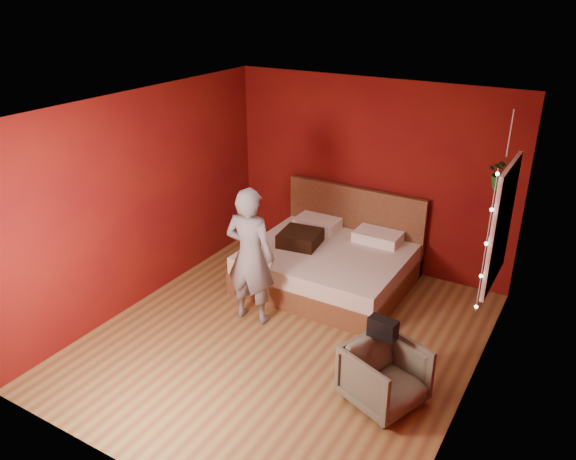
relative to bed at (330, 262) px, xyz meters
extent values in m
plane|color=olive|center=(0.15, -1.43, -0.29)|extent=(4.50, 4.50, 0.00)
cube|color=maroon|center=(0.15, 0.83, 1.01)|extent=(4.00, 0.02, 2.60)
cube|color=maroon|center=(0.15, -3.69, 1.01)|extent=(4.00, 0.02, 2.60)
cube|color=maroon|center=(-1.86, -1.43, 1.01)|extent=(0.02, 4.50, 2.60)
cube|color=maroon|center=(2.16, -1.43, 1.01)|extent=(0.02, 4.50, 2.60)
cube|color=silver|center=(0.15, -1.43, 2.32)|extent=(4.00, 4.50, 0.02)
cube|color=white|center=(2.12, -0.53, 1.21)|extent=(0.04, 0.97, 1.27)
cube|color=black|center=(2.10, -0.53, 1.21)|extent=(0.02, 0.85, 1.15)
cube|color=white|center=(2.10, -0.53, 1.21)|extent=(0.03, 0.05, 1.15)
cube|color=white|center=(2.10, -0.53, 1.21)|extent=(0.03, 0.85, 0.05)
cylinder|color=silver|center=(2.09, -1.06, 1.21)|extent=(0.01, 0.01, 1.45)
sphere|color=#FFF2CC|center=(2.09, -1.06, 0.53)|extent=(0.04, 0.04, 0.04)
sphere|color=#FFF2CC|center=(2.09, -1.06, 0.87)|extent=(0.04, 0.04, 0.04)
sphere|color=#FFF2CC|center=(2.09, -1.06, 1.21)|extent=(0.04, 0.04, 0.04)
sphere|color=#FFF2CC|center=(2.09, -1.06, 1.55)|extent=(0.04, 0.04, 0.04)
sphere|color=#FFF2CC|center=(2.09, -1.06, 1.88)|extent=(0.04, 0.04, 0.04)
cube|color=brown|center=(0.00, -0.10, -0.15)|extent=(2.03, 1.73, 0.28)
cube|color=beige|center=(0.00, -0.10, 0.11)|extent=(1.99, 1.69, 0.22)
cube|color=brown|center=(0.00, 0.73, 0.27)|extent=(2.03, 0.08, 1.12)
cube|color=white|center=(-0.46, 0.48, 0.29)|extent=(0.61, 0.39, 0.14)
cube|color=white|center=(0.46, 0.48, 0.29)|extent=(0.61, 0.39, 0.14)
imported|color=slate|center=(-0.41, -1.27, 0.54)|extent=(0.64, 0.45, 1.66)
imported|color=#5E5D4A|center=(1.50, -1.85, 0.02)|extent=(0.87, 0.86, 0.62)
cube|color=black|center=(1.39, -1.71, 0.42)|extent=(0.29, 0.17, 0.20)
cube|color=black|center=(-0.40, -0.11, 0.31)|extent=(0.57, 0.57, 0.18)
cylinder|color=silver|center=(2.03, -0.33, 2.08)|extent=(0.01, 0.01, 0.46)
imported|color=#175218|center=(2.03, -0.33, 1.67)|extent=(0.38, 0.36, 0.34)
camera|label=1|loc=(2.88, -6.00, 3.42)|focal=35.00mm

